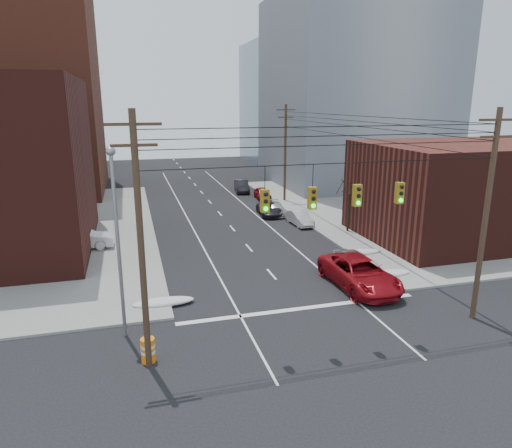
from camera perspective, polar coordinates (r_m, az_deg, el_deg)
ground at (r=20.99m, az=12.32°, el=-17.69°), size 160.00×160.00×0.00m
sidewalk_ne at (r=56.60m, az=24.04°, el=2.32°), size 40.00×40.00×0.15m
building_brick_far at (r=91.25m, az=-26.89°, el=10.12°), size 22.00×18.00×12.00m
building_office at (r=66.94m, az=12.24°, el=15.75°), size 22.00×20.00×25.00m
building_glass at (r=91.51m, az=5.58°, el=14.78°), size 20.00×18.00×22.00m
building_storefront at (r=41.90m, az=24.46°, el=3.72°), size 16.00×12.00×8.00m
utility_pole_left at (r=19.24m, az=-14.23°, el=-1.89°), size 2.20×0.28×11.00m
utility_pole_right at (r=25.83m, az=26.82°, el=1.21°), size 2.20×0.28×11.00m
utility_pole_far at (r=52.65m, az=3.68°, el=9.03°), size 2.20×0.28×11.00m
traffic_signals at (r=20.83m, az=9.87°, el=3.55°), size 17.00×0.42×2.02m
street_light at (r=22.20m, az=-17.01°, el=-0.50°), size 0.44×0.44×9.32m
bare_tree at (r=40.88m, az=11.49°, el=2.11°), size 2.09×2.20×4.93m
snow_nw at (r=26.85m, az=-11.49°, el=-9.54°), size 3.50×1.08×0.42m
snow_ne at (r=31.69m, az=16.31°, el=-5.97°), size 3.00×1.08×0.42m
snow_east_far at (r=35.34m, az=12.51°, el=-3.53°), size 4.00×1.08×0.42m
red_pickup at (r=29.25m, az=12.81°, el=-6.02°), size 3.32×6.72×1.83m
parked_car_a at (r=31.83m, az=12.37°, el=-4.65°), size 2.17×4.35×1.42m
parked_car_b at (r=43.13m, az=5.48°, el=0.74°), size 1.59×4.05×1.31m
parked_car_c at (r=46.73m, az=1.69°, el=1.89°), size 2.52×4.75×1.27m
parked_car_d at (r=46.95m, az=2.50°, el=1.92°), size 2.06×4.38×1.23m
parked_car_e at (r=54.64m, az=0.82°, el=3.86°), size 1.89×4.10×1.36m
parked_car_f at (r=58.93m, az=-1.81°, el=4.76°), size 2.23×4.83×1.53m
lot_car_a at (r=37.94m, az=-20.96°, el=-1.75°), size 4.82×1.70×1.58m
lot_car_b at (r=43.05m, az=-23.77°, el=-0.22°), size 5.24×2.46×1.45m
lot_car_c at (r=38.33m, az=-28.38°, el=-2.46°), size 5.69×3.97×1.53m
lot_car_d at (r=46.64m, az=-25.26°, el=0.64°), size 4.19×2.87×1.33m
construction_barrel at (r=21.54m, az=-13.34°, el=-15.05°), size 0.82×0.82×1.13m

